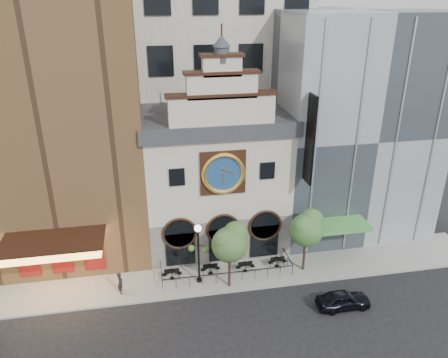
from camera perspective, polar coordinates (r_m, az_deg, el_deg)
name	(u,v)px	position (r m, az deg, el deg)	size (l,w,h in m)	color
ground	(232,293)	(35.15, 1.07, -14.64)	(120.00, 120.00, 0.00)	black
sidewalk	(226,273)	(37.06, 0.28, -12.20)	(44.00, 5.00, 0.15)	gray
clock_building	(215,175)	(38.37, -1.18, 0.49)	(12.60, 8.78, 18.65)	#605E5B
theater_building	(54,110)	(38.78, -21.33, 8.37)	(14.00, 15.60, 25.00)	brown
retail_building	(347,123)	(43.01, 15.76, 7.08)	(14.00, 14.40, 20.00)	gray
office_tower	(194,7)	(47.36, -3.90, 21.46)	(20.00, 16.00, 40.00)	silver
cafe_railing	(226,268)	(36.75, 0.28, -11.53)	(10.60, 2.60, 0.90)	black
bistro_0	(172,274)	(36.32, -6.82, -12.18)	(1.58, 0.68, 0.90)	black
bistro_1	(210,269)	(36.64, -1.80, -11.64)	(1.58, 0.68, 0.90)	black
bistro_2	(245,266)	(36.94, 2.79, -11.33)	(1.58, 0.68, 0.90)	black
bistro_3	(277,262)	(37.74, 6.97, -10.66)	(1.58, 0.68, 0.90)	black
car_right	(343,300)	(34.57, 15.32, -14.96)	(1.61, 4.00, 1.36)	black
pedestrian	(120,283)	(35.28, -13.39, -13.04)	(0.67, 0.44, 1.84)	black
lamppost	(198,247)	(34.29, -3.37, -8.90)	(1.59, 0.91, 5.18)	black
tree_left	(230,242)	(33.35, 0.80, -8.20)	(2.85, 2.75, 5.49)	#382619
tree_right	(307,228)	(35.89, 10.78, -6.25)	(2.82, 2.72, 5.44)	#382619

